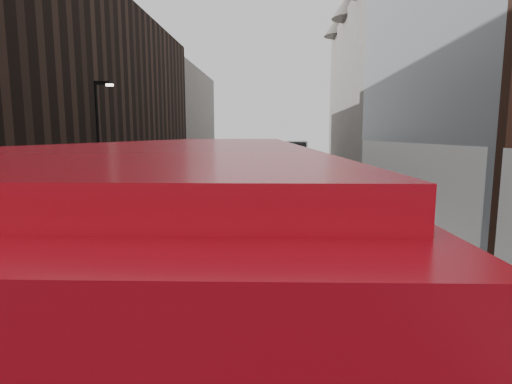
% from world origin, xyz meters
% --- Properties ---
extents(sidewalk_right, '(3.00, 80.00, 0.15)m').
position_xyz_m(sidewalk_right, '(7.50, 25.00, 0.07)').
color(sidewalk_right, slate).
rests_on(sidewalk_right, ground).
extents(sidewalk_left, '(2.00, 80.00, 0.15)m').
position_xyz_m(sidewalk_left, '(-8.00, 25.00, 0.07)').
color(sidewalk_left, slate).
rests_on(sidewalk_left, ground).
extents(building_modern_block, '(5.03, 22.00, 20.00)m').
position_xyz_m(building_modern_block, '(11.47, 21.00, 9.90)').
color(building_modern_block, '#9A9FA4').
rests_on(building_modern_block, ground).
extents(building_victorian, '(6.50, 24.00, 21.00)m').
position_xyz_m(building_victorian, '(11.38, 44.00, 9.66)').
color(building_victorian, slate).
rests_on(building_victorian, ground).
extents(building_left_mid, '(5.00, 24.00, 14.00)m').
position_xyz_m(building_left_mid, '(-11.50, 30.00, 7.00)').
color(building_left_mid, black).
rests_on(building_left_mid, ground).
extents(building_left_far, '(5.00, 20.00, 13.00)m').
position_xyz_m(building_left_far, '(-11.50, 52.00, 6.50)').
color(building_left_far, slate).
rests_on(building_left_far, ground).
extents(street_lamp, '(1.06, 0.22, 7.00)m').
position_xyz_m(street_lamp, '(-8.22, 18.00, 4.18)').
color(street_lamp, black).
rests_on(street_lamp, sidewalk_left).
extents(red_bus, '(2.76, 10.25, 4.11)m').
position_xyz_m(red_bus, '(0.80, 1.61, 2.28)').
color(red_bus, '#AF0A17').
rests_on(red_bus, ground).
extents(grey_bus, '(3.49, 11.22, 3.57)m').
position_xyz_m(grey_bus, '(3.62, 41.93, 1.91)').
color(grey_bus, black).
rests_on(grey_bus, ground).
extents(car_a, '(2.14, 4.22, 1.38)m').
position_xyz_m(car_a, '(3.88, 20.00, 0.69)').
color(car_a, black).
rests_on(car_a, ground).
extents(car_b, '(1.82, 4.03, 1.28)m').
position_xyz_m(car_b, '(3.55, 18.29, 0.64)').
color(car_b, gray).
rests_on(car_b, ground).
extents(car_c, '(2.00, 4.78, 1.38)m').
position_xyz_m(car_c, '(2.53, 24.70, 0.69)').
color(car_c, black).
rests_on(car_c, ground).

